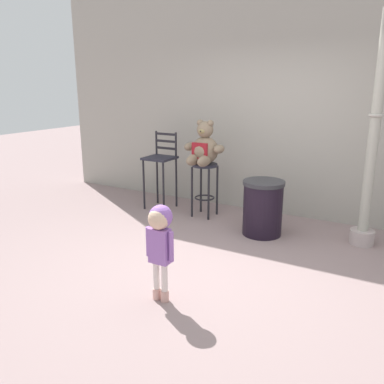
# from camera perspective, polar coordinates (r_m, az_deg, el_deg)

# --- Properties ---
(ground_plane) EXTENTS (24.00, 24.00, 0.00)m
(ground_plane) POSITION_cam_1_polar(r_m,az_deg,el_deg) (4.48, 2.77, -10.21)
(ground_plane) COLOR gray
(building_wall) EXTENTS (7.88, 0.30, 3.92)m
(building_wall) POSITION_cam_1_polar(r_m,az_deg,el_deg) (6.14, 12.98, 15.21)
(building_wall) COLOR #A39E93
(building_wall) RESTS_ON ground_plane
(bar_stool_with_teddy) EXTENTS (0.37, 0.37, 0.79)m
(bar_stool_with_teddy) POSITION_cam_1_polar(r_m,az_deg,el_deg) (5.89, 1.81, 1.80)
(bar_stool_with_teddy) COLOR #23232F
(bar_stool_with_teddy) RESTS_ON ground_plane
(teddy_bear) EXTENTS (0.61, 0.55, 0.63)m
(teddy_bear) POSITION_cam_1_polar(r_m,az_deg,el_deg) (5.77, 1.70, 6.21)
(teddy_bear) COLOR #826E58
(teddy_bear) RESTS_ON bar_stool_with_teddy
(child_walking) EXTENTS (0.29, 0.23, 0.90)m
(child_walking) POSITION_cam_1_polar(r_m,az_deg,el_deg) (3.55, -4.56, -5.74)
(child_walking) COLOR #D39E93
(child_walking) RESTS_ON ground_plane
(trash_bin) EXTENTS (0.53, 0.53, 0.72)m
(trash_bin) POSITION_cam_1_polar(r_m,az_deg,el_deg) (5.28, 9.98, -2.19)
(trash_bin) COLOR black
(trash_bin) RESTS_ON ground_plane
(lamppost) EXTENTS (0.29, 0.29, 2.70)m
(lamppost) POSITION_cam_1_polar(r_m,az_deg,el_deg) (5.15, 24.00, 4.27)
(lamppost) COLOR #B1A09E
(lamppost) RESTS_ON ground_plane
(bar_chair_empty) EXTENTS (0.43, 0.43, 1.18)m
(bar_chair_empty) POSITION_cam_1_polar(r_m,az_deg,el_deg) (6.27, -4.44, 4.12)
(bar_chair_empty) COLOR #23232F
(bar_chair_empty) RESTS_ON ground_plane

